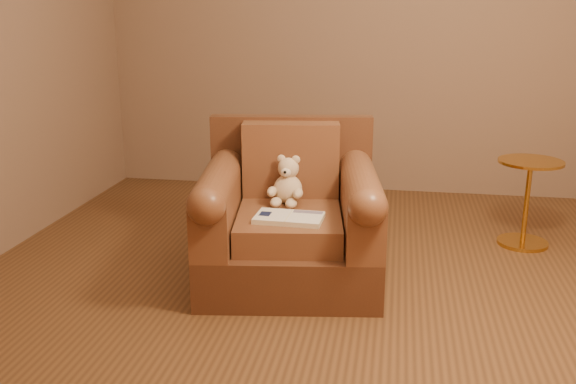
# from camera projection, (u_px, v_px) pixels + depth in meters

# --- Properties ---
(floor) EXTENTS (4.00, 4.00, 0.00)m
(floor) POSITION_uv_depth(u_px,v_px,m) (328.00, 290.00, 3.38)
(floor) COLOR brown
(floor) RESTS_ON ground
(armchair) EXTENTS (1.04, 1.01, 0.84)m
(armchair) POSITION_uv_depth(u_px,v_px,m) (290.00, 221.00, 3.47)
(armchair) COLOR #522E1B
(armchair) RESTS_ON floor
(teddy_bear) EXTENTS (0.20, 0.22, 0.27)m
(teddy_bear) POSITION_uv_depth(u_px,v_px,m) (287.00, 185.00, 3.49)
(teddy_bear) COLOR beige
(teddy_bear) RESTS_ON armchair
(guidebook) EXTENTS (0.35, 0.22, 0.03)m
(guidebook) POSITION_uv_depth(u_px,v_px,m) (289.00, 218.00, 3.24)
(guidebook) COLOR beige
(guidebook) RESTS_ON armchair
(side_table) EXTENTS (0.39, 0.39, 0.54)m
(side_table) POSITION_uv_depth(u_px,v_px,m) (527.00, 200.00, 3.95)
(side_table) COLOR gold
(side_table) RESTS_ON floor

